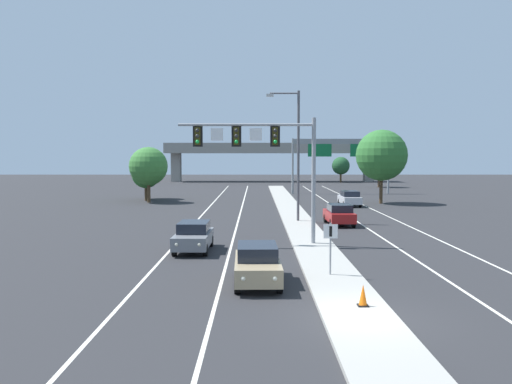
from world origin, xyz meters
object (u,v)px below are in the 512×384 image
traffic_cone_median_nose (362,295)px  car_oncoming_grey (192,236)px  car_oncoming_tan (256,264)px  overhead_signal_mast (264,150)px  tree_far_left_c (147,166)px  highway_sign_gantry (339,148)px  tree_far_right_c (339,166)px  street_lamp_median (294,148)px  tree_far_left_a (144,169)px  median_sign_post (329,241)px  car_receding_red (338,214)px  car_receding_silver (348,198)px  tree_far_right_a (380,155)px  tree_far_right_b (378,164)px  tree_far_left_b (144,174)px

traffic_cone_median_nose → car_oncoming_grey: bearing=121.7°
car_oncoming_tan → overhead_signal_mast: bearing=87.0°
car_oncoming_tan → tree_far_left_c: size_ratio=0.73×
highway_sign_gantry → tree_far_right_c: bearing=81.0°
car_oncoming_tan → street_lamp_median: bearing=81.5°
tree_far_left_c → tree_far_left_a: size_ratio=1.10×
tree_far_left_c → overhead_signal_mast: bearing=-66.6°
median_sign_post → tree_far_left_a: bearing=111.4°
overhead_signal_mast → car_receding_red: (5.70, 9.28, -4.69)m
median_sign_post → car_oncoming_grey: bearing=135.2°
street_lamp_median → tree_far_left_c: street_lamp_median is taller
car_receding_silver → tree_far_left_a: (-22.74, 9.04, 2.82)m
car_receding_red → car_oncoming_grey: bearing=-131.2°
tree_far_left_a → tree_far_right_a: (26.65, -6.00, 1.58)m
overhead_signal_mast → car_oncoming_grey: size_ratio=1.75×
highway_sign_gantry → tree_far_right_a: tree_far_right_a is taller
tree_far_right_b → traffic_cone_median_nose: bearing=-103.2°
car_receding_silver → highway_sign_gantry: size_ratio=0.34×
median_sign_post → car_oncoming_tan: 3.36m
tree_far_left_a → median_sign_post: bearing=-68.6°
car_receding_silver → tree_far_left_c: bearing=168.8°
tree_far_left_c → tree_far_right_a: size_ratio=0.77×
street_lamp_median → car_receding_red: bearing=-25.2°
street_lamp_median → tree_far_left_a: 27.85m
tree_far_right_b → car_oncoming_tan: bearing=-106.8°
car_oncoming_grey → tree_far_right_c: (19.74, 74.80, 2.39)m
tree_far_right_b → tree_far_left_c: (-31.95, -28.69, 0.19)m
tree_far_left_c → tree_far_left_a: bearing=104.7°
overhead_signal_mast → traffic_cone_median_nose: bearing=-76.8°
car_oncoming_tan → traffic_cone_median_nose: bearing=-47.0°
car_receding_red → tree_far_left_b: tree_far_left_b is taller
overhead_signal_mast → tree_far_right_b: (19.56, 57.27, -1.70)m
car_oncoming_grey → tree_far_right_b: 63.59m
tree_far_right_b → tree_far_left_c: bearing=-138.1°
median_sign_post → tree_far_right_b: bearing=75.5°
car_receding_silver → highway_sign_gantry: highway_sign_gantry is taller
tree_far_left_a → tree_far_left_b: (0.48, -2.45, -0.59)m
tree_far_left_c → car_oncoming_grey: bearing=-74.4°
overhead_signal_mast → highway_sign_gantry: bearing=75.5°
traffic_cone_median_nose → car_receding_red: bearing=83.3°
median_sign_post → car_receding_silver: 33.23m
median_sign_post → tree_far_right_a: size_ratio=0.28×
car_oncoming_tan → car_receding_red: (6.18, 18.57, 0.00)m
street_lamp_median → traffic_cone_median_nose: 24.44m
car_oncoming_grey → median_sign_post: bearing=-44.8°
highway_sign_gantry → tree_far_left_b: 26.87m
car_receding_silver → tree_far_right_c: (6.71, 48.73, 2.39)m
street_lamp_median → tree_far_right_a: street_lamp_median is taller
highway_sign_gantry → tree_far_right_a: bearing=-82.2°
traffic_cone_median_nose → tree_far_right_a: (9.94, 40.44, 4.71)m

